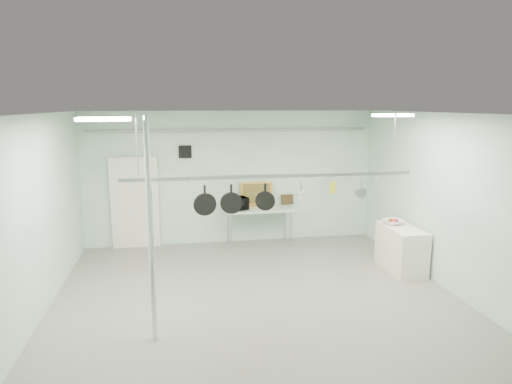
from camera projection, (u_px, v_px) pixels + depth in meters
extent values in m
plane|color=gray|center=(263.00, 311.00, 7.48)|extent=(8.00, 8.00, 0.00)
cube|color=silver|center=(263.00, 115.00, 6.88)|extent=(7.00, 8.00, 0.02)
cube|color=silver|center=(232.00, 178.00, 11.04)|extent=(7.00, 0.02, 3.20)
cube|color=silver|center=(463.00, 208.00, 7.78)|extent=(0.02, 8.00, 3.20)
cube|color=silver|center=(135.00, 204.00, 10.70)|extent=(1.10, 0.10, 2.20)
cube|color=black|center=(185.00, 152.00, 10.71)|extent=(0.30, 0.04, 0.30)
cylinder|color=gray|center=(232.00, 130.00, 10.73)|extent=(6.60, 0.07, 0.07)
cylinder|color=silver|center=(151.00, 232.00, 6.31)|extent=(0.08, 0.08, 3.20)
cube|color=#A7C5B5|center=(259.00, 209.00, 10.90)|extent=(1.60, 0.70, 0.05)
cylinder|color=#B7B7BC|center=(231.00, 232.00, 10.59)|extent=(0.04, 0.04, 0.86)
cylinder|color=#B7B7BC|center=(228.00, 226.00, 11.13)|extent=(0.04, 0.04, 0.86)
cylinder|color=#B7B7BC|center=(291.00, 229.00, 10.84)|extent=(0.04, 0.04, 0.86)
cylinder|color=#B7B7BC|center=(285.00, 223.00, 11.38)|extent=(0.04, 0.04, 0.86)
cube|color=white|center=(401.00, 249.00, 9.29)|extent=(0.60, 1.20, 0.90)
cube|color=#B7B7BC|center=(272.00, 176.00, 7.39)|extent=(4.80, 0.06, 0.06)
cylinder|color=#B7B7BC|center=(137.00, 147.00, 6.94)|extent=(0.02, 0.02, 0.94)
cylinder|color=#B7B7BC|center=(394.00, 143.00, 7.66)|extent=(0.02, 0.02, 0.94)
cube|color=white|center=(104.00, 119.00, 5.74)|extent=(0.65, 0.30, 0.05)
cube|color=white|center=(393.00, 115.00, 7.88)|extent=(0.65, 0.30, 0.05)
imported|color=black|center=(236.00, 204.00, 10.69)|extent=(0.63, 0.53, 0.30)
cylinder|color=white|center=(263.00, 206.00, 10.74)|extent=(0.14, 0.14, 0.19)
cube|color=gold|center=(257.00, 194.00, 11.13)|extent=(0.78, 0.14, 0.58)
cube|color=#332412|center=(287.00, 199.00, 11.29)|extent=(0.30, 0.10, 0.25)
imported|color=white|center=(393.00, 222.00, 9.44)|extent=(0.50, 0.50, 0.10)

